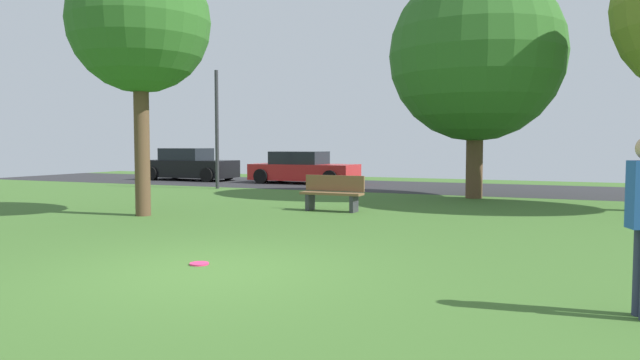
# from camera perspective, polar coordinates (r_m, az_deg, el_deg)

# --- Properties ---
(ground_plane) EXTENTS (44.00, 44.00, 0.00)m
(ground_plane) POSITION_cam_1_polar(r_m,az_deg,el_deg) (7.84, -10.84, -8.94)
(ground_plane) COLOR #3D6628
(road_strip) EXTENTS (44.00, 6.40, 0.01)m
(road_strip) POSITION_cam_1_polar(r_m,az_deg,el_deg) (22.79, 12.56, -0.77)
(road_strip) COLOR #28282B
(road_strip) RESTS_ON ground_plane
(maple_tree_near) EXTENTS (3.28, 3.28, 6.18)m
(maple_tree_near) POSITION_cam_1_polar(r_m,az_deg,el_deg) (14.46, -17.48, 14.62)
(maple_tree_near) COLOR brown
(maple_tree_near) RESTS_ON ground_plane
(oak_tree_right) EXTENTS (5.38, 5.38, 7.16)m
(oak_tree_right) POSITION_cam_1_polar(r_m,az_deg,el_deg) (18.86, 15.26, 11.88)
(oak_tree_right) COLOR brown
(oak_tree_right) RESTS_ON ground_plane
(frisbee_disc) EXTENTS (0.27, 0.27, 0.03)m
(frisbee_disc) POSITION_cam_1_polar(r_m,az_deg,el_deg) (8.32, -11.91, -8.14)
(frisbee_disc) COLOR #EA2D6B
(frisbee_disc) RESTS_ON ground_plane
(parked_car_black) EXTENTS (4.42, 1.96, 1.51)m
(parked_car_black) POSITION_cam_1_polar(r_m,az_deg,el_deg) (27.79, -12.86, 1.40)
(parked_car_black) COLOR black
(parked_car_black) RESTS_ON ground_plane
(parked_car_red) EXTENTS (4.59, 2.09, 1.39)m
(parked_car_red) POSITION_cam_1_polar(r_m,az_deg,el_deg) (24.86, -1.71, 1.12)
(parked_car_red) COLOR #B21E1E
(parked_car_red) RESTS_ON ground_plane
(park_bench) EXTENTS (1.60, 0.45, 0.90)m
(park_bench) POSITION_cam_1_polar(r_m,az_deg,el_deg) (14.56, 1.27, -1.28)
(park_bench) COLOR brown
(park_bench) RESTS_ON ground_plane
(street_lamp_post) EXTENTS (0.14, 0.14, 4.50)m
(street_lamp_post) POSITION_cam_1_polar(r_m,az_deg,el_deg) (22.28, -10.21, 4.94)
(street_lamp_post) COLOR #2D2D33
(street_lamp_post) RESTS_ON ground_plane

